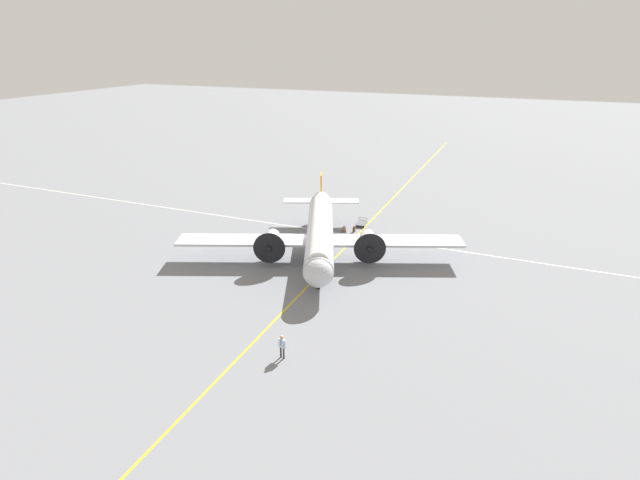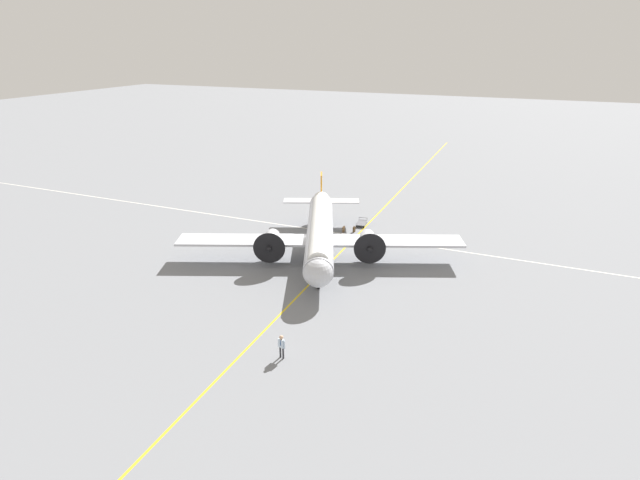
{
  "view_description": "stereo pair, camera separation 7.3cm",
  "coord_description": "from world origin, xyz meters",
  "px_view_note": "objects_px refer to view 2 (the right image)",
  "views": [
    {
      "loc": [
        -38.8,
        -16.27,
        18.38
      ],
      "look_at": [
        0.0,
        0.0,
        1.54
      ],
      "focal_mm": 28.0,
      "sensor_mm": 36.0,
      "label": 1
    },
    {
      "loc": [
        -38.77,
        -16.34,
        18.38
      ],
      "look_at": [
        0.0,
        0.0,
        1.54
      ],
      "focal_mm": 28.0,
      "sensor_mm": 36.0,
      "label": 2
    }
  ],
  "objects_px": {
    "crew_foreground": "(281,344)",
    "suitcase_upright_spare": "(344,229)",
    "suitcase_near_door": "(354,229)",
    "airliner_main": "(320,233)",
    "baggage_cart": "(362,223)"
  },
  "relations": [
    {
      "from": "crew_foreground",
      "to": "suitcase_upright_spare",
      "type": "height_order",
      "value": "crew_foreground"
    },
    {
      "from": "suitcase_near_door",
      "to": "crew_foreground",
      "type": "bearing_deg",
      "value": -172.13
    },
    {
      "from": "airliner_main",
      "to": "suitcase_upright_spare",
      "type": "height_order",
      "value": "airliner_main"
    },
    {
      "from": "airliner_main",
      "to": "crew_foreground",
      "type": "bearing_deg",
      "value": -7.75
    },
    {
      "from": "airliner_main",
      "to": "suitcase_near_door",
      "type": "xyz_separation_m",
      "value": [
        7.33,
        -0.74,
        -2.12
      ]
    },
    {
      "from": "crew_foreground",
      "to": "suitcase_upright_spare",
      "type": "distance_m",
      "value": 22.59
    },
    {
      "from": "suitcase_upright_spare",
      "to": "baggage_cart",
      "type": "height_order",
      "value": "suitcase_upright_spare"
    },
    {
      "from": "airliner_main",
      "to": "baggage_cart",
      "type": "relative_size",
      "value": 11.77
    },
    {
      "from": "crew_foreground",
      "to": "suitcase_near_door",
      "type": "bearing_deg",
      "value": -69.94
    },
    {
      "from": "crew_foreground",
      "to": "suitcase_near_door",
      "type": "height_order",
      "value": "crew_foreground"
    },
    {
      "from": "suitcase_near_door",
      "to": "suitcase_upright_spare",
      "type": "bearing_deg",
      "value": 112.39
    },
    {
      "from": "suitcase_near_door",
      "to": "suitcase_upright_spare",
      "type": "xyz_separation_m",
      "value": [
        -0.41,
        1.0,
        0.01
      ]
    },
    {
      "from": "airliner_main",
      "to": "suitcase_upright_spare",
      "type": "relative_size",
      "value": 38.39
    },
    {
      "from": "airliner_main",
      "to": "baggage_cart",
      "type": "distance_m",
      "value": 9.85
    },
    {
      "from": "crew_foreground",
      "to": "suitcase_upright_spare",
      "type": "bearing_deg",
      "value": -67.29
    }
  ]
}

